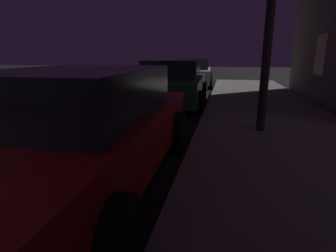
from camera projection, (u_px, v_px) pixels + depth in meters
car_red at (83, 128)px, 3.31m from camera, size 2.17×4.57×1.43m
car_green at (173, 83)px, 8.77m from camera, size 2.24×4.47×1.43m
car_white at (194, 72)px, 14.16m from camera, size 2.15×4.69×1.43m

